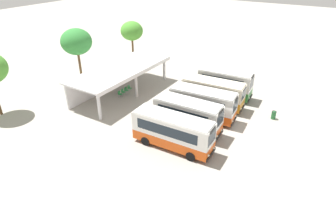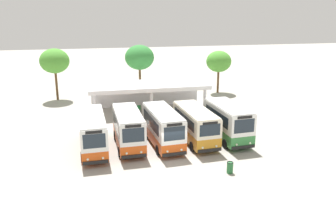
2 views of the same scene
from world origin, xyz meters
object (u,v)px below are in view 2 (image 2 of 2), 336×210
(city_bus_fifth_blue, at_px, (228,121))
(litter_bin_apron, at_px, (230,167))
(city_bus_second_in_row, at_px, (128,128))
(waiting_chair_second_from_end, at_px, (144,108))
(city_bus_fourth_amber, at_px, (195,124))
(city_bus_nearest_orange, at_px, (93,131))
(waiting_chair_fourth_seat, at_px, (155,107))
(city_bus_middle_cream, at_px, (163,126))
(waiting_chair_end_by_column, at_px, (139,108))
(waiting_chair_middle_seat, at_px, (150,107))

(city_bus_fifth_blue, xyz_separation_m, litter_bin_apron, (-2.42, -6.64, -1.45))
(city_bus_second_in_row, relative_size, waiting_chair_second_from_end, 7.97)
(city_bus_fourth_amber, xyz_separation_m, city_bus_fifth_blue, (3.14, -0.25, 0.13))
(city_bus_nearest_orange, bearing_deg, waiting_chair_fourth_seat, 55.67)
(city_bus_middle_cream, xyz_separation_m, waiting_chair_end_by_column, (-0.75, 10.97, -1.31))
(city_bus_nearest_orange, relative_size, city_bus_fifth_blue, 1.15)
(city_bus_fourth_amber, height_order, waiting_chair_end_by_column, city_bus_fourth_amber)
(city_bus_middle_cream, height_order, litter_bin_apron, city_bus_middle_cream)
(city_bus_middle_cream, distance_m, litter_bin_apron, 7.87)
(city_bus_nearest_orange, distance_m, waiting_chair_fourth_seat, 13.43)
(city_bus_fourth_amber, distance_m, litter_bin_apron, 7.05)
(waiting_chair_end_by_column, xyz_separation_m, waiting_chair_middle_seat, (1.33, 0.07, 0.00))
(waiting_chair_second_from_end, bearing_deg, city_bus_fourth_amber, -73.43)
(city_bus_middle_cream, relative_size, waiting_chair_end_by_column, 8.39)
(city_bus_middle_cream, height_order, waiting_chair_fourth_seat, city_bus_middle_cream)
(city_bus_fourth_amber, height_order, waiting_chair_second_from_end, city_bus_fourth_amber)
(city_bus_fifth_blue, height_order, waiting_chair_fourth_seat, city_bus_fifth_blue)
(city_bus_nearest_orange, relative_size, waiting_chair_fourth_seat, 8.92)
(city_bus_fourth_amber, distance_m, waiting_chair_end_by_column, 11.54)
(city_bus_fifth_blue, bearing_deg, waiting_chair_fourth_seat, 114.35)
(city_bus_fifth_blue, relative_size, litter_bin_apron, 7.38)
(waiting_chair_second_from_end, bearing_deg, city_bus_second_in_row, -105.72)
(city_bus_middle_cream, bearing_deg, city_bus_fourth_amber, 3.11)
(city_bus_fourth_amber, relative_size, litter_bin_apron, 8.06)
(waiting_chair_end_by_column, bearing_deg, city_bus_middle_cream, -86.08)
(city_bus_second_in_row, distance_m, waiting_chair_middle_seat, 11.59)
(waiting_chair_fourth_seat, bearing_deg, city_bus_fifth_blue, -65.65)
(waiting_chair_end_by_column, distance_m, waiting_chair_fourth_seat, 2.00)
(waiting_chair_middle_seat, xyz_separation_m, waiting_chair_fourth_seat, (0.67, 0.01, 0.00))
(litter_bin_apron, bearing_deg, city_bus_second_in_row, 135.67)
(city_bus_second_in_row, distance_m, waiting_chair_end_by_column, 11.17)
(waiting_chair_second_from_end, bearing_deg, waiting_chair_fourth_seat, 1.38)
(city_bus_middle_cream, xyz_separation_m, litter_bin_apron, (3.87, -6.71, -1.37))
(waiting_chair_end_by_column, bearing_deg, city_bus_second_in_row, -102.47)
(city_bus_fifth_blue, bearing_deg, litter_bin_apron, -110.01)
(city_bus_nearest_orange, bearing_deg, city_bus_second_in_row, 2.38)
(city_bus_nearest_orange, bearing_deg, waiting_chair_end_by_column, 63.19)
(city_bus_second_in_row, bearing_deg, waiting_chair_second_from_end, 74.28)
(city_bus_fourth_amber, distance_m, waiting_chair_fourth_seat, 11.11)
(city_bus_fourth_amber, xyz_separation_m, waiting_chair_second_from_end, (-3.23, 10.85, -1.25))
(waiting_chair_second_from_end, relative_size, waiting_chair_fourth_seat, 1.00)
(waiting_chair_end_by_column, bearing_deg, city_bus_fifth_blue, -57.49)
(waiting_chair_middle_seat, relative_size, litter_bin_apron, 0.96)
(city_bus_nearest_orange, relative_size, city_bus_second_in_row, 1.12)
(city_bus_nearest_orange, relative_size, waiting_chair_second_from_end, 8.92)
(city_bus_fifth_blue, bearing_deg, city_bus_fourth_amber, 175.49)
(waiting_chair_end_by_column, height_order, waiting_chair_fourth_seat, same)
(city_bus_middle_cream, height_order, waiting_chair_end_by_column, city_bus_middle_cream)
(city_bus_fifth_blue, relative_size, waiting_chair_end_by_column, 7.72)
(city_bus_nearest_orange, bearing_deg, litter_bin_apron, -33.49)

